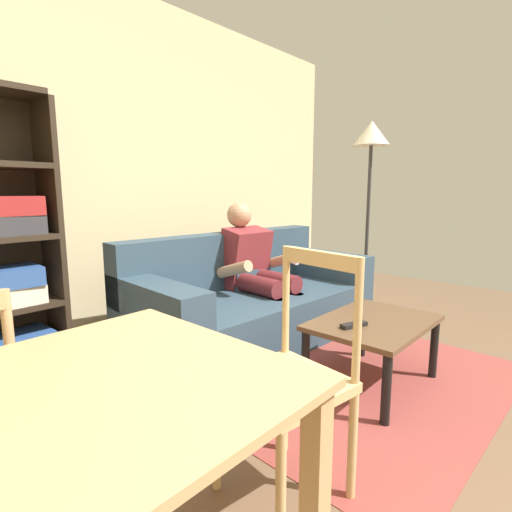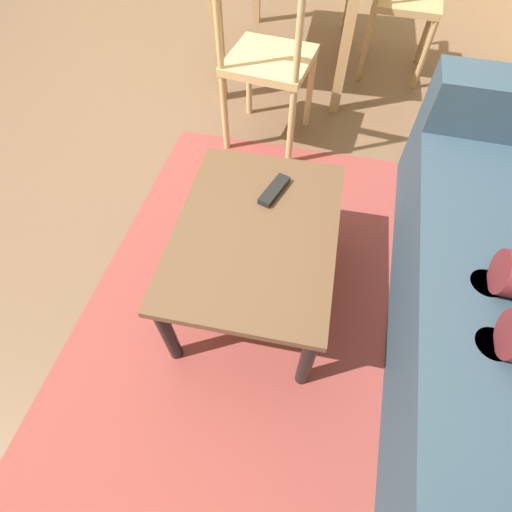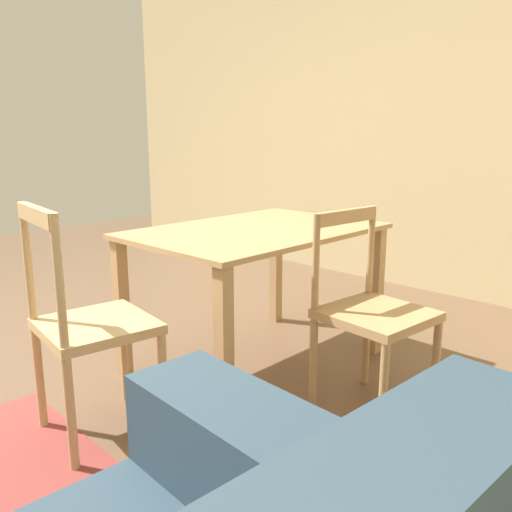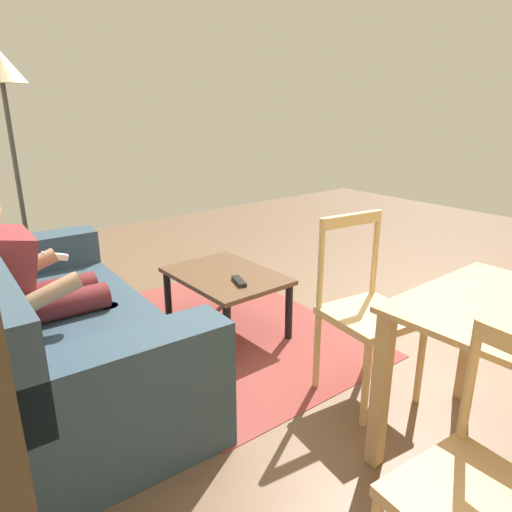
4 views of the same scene
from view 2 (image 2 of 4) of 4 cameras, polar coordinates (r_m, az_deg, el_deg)
ground_plane at (r=2.49m, az=-16.81°, el=16.14°), size 8.29×8.29×0.00m
coffee_table at (r=1.40m, az=-0.00°, el=2.53°), size 0.80×0.58×0.42m
tv_remote at (r=1.47m, az=2.78°, el=9.92°), size 0.18×0.10×0.02m
dining_chair_facing_couch at (r=2.16m, az=1.81°, el=27.33°), size 0.48×0.48×0.96m
area_rug at (r=1.69m, az=-0.00°, el=-4.85°), size 2.04×1.45×0.01m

